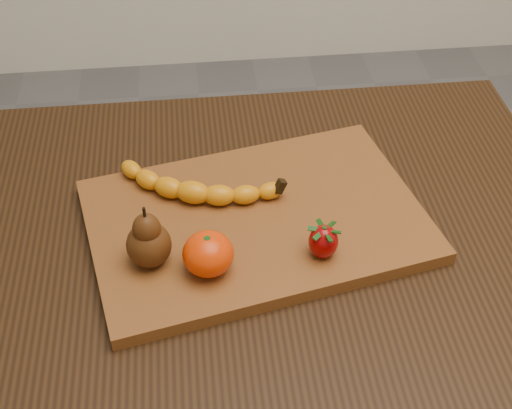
{
  "coord_description": "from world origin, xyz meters",
  "views": [
    {
      "loc": [
        -0.03,
        -0.69,
        1.44
      ],
      "look_at": [
        0.05,
        0.02,
        0.8
      ],
      "focal_mm": 50.0,
      "sensor_mm": 36.0,
      "label": 1
    }
  ],
  "objects_px": {
    "table": "(227,287)",
    "pear": "(148,236)",
    "mandarin": "(208,254)",
    "cutting_board": "(256,221)"
  },
  "relations": [
    {
      "from": "table",
      "to": "mandarin",
      "type": "bearing_deg",
      "value": -109.39
    },
    {
      "from": "pear",
      "to": "table",
      "type": "bearing_deg",
      "value": 26.39
    },
    {
      "from": "cutting_board",
      "to": "pear",
      "type": "height_order",
      "value": "pear"
    },
    {
      "from": "cutting_board",
      "to": "mandarin",
      "type": "distance_m",
      "value": 0.12
    },
    {
      "from": "cutting_board",
      "to": "pear",
      "type": "bearing_deg",
      "value": -165.8
    },
    {
      "from": "pear",
      "to": "mandarin",
      "type": "bearing_deg",
      "value": -17.21
    },
    {
      "from": "table",
      "to": "pear",
      "type": "xyz_separation_m",
      "value": [
        -0.1,
        -0.05,
        0.16
      ]
    },
    {
      "from": "table",
      "to": "pear",
      "type": "relative_size",
      "value": 11.16
    },
    {
      "from": "cutting_board",
      "to": "pear",
      "type": "relative_size",
      "value": 5.02
    },
    {
      "from": "pear",
      "to": "mandarin",
      "type": "xyz_separation_m",
      "value": [
        0.07,
        -0.02,
        -0.02
      ]
    }
  ]
}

